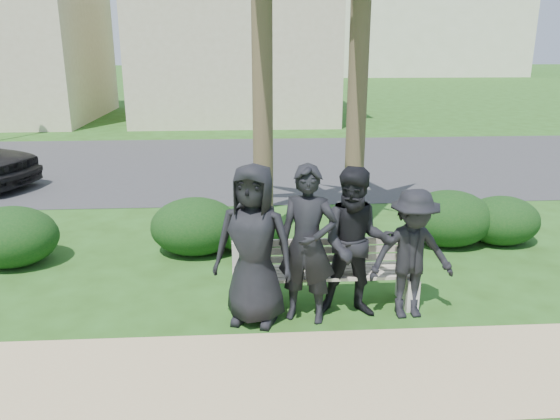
# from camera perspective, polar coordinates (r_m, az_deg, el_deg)

# --- Properties ---
(ground) EXTENTS (160.00, 160.00, 0.00)m
(ground) POSITION_cam_1_polar(r_m,az_deg,el_deg) (7.14, 2.03, -8.68)
(ground) COLOR #254714
(ground) RESTS_ON ground
(footpath) EXTENTS (30.00, 1.60, 0.01)m
(footpath) POSITION_cam_1_polar(r_m,az_deg,el_deg) (5.59, 3.93, -16.67)
(footpath) COLOR tan
(footpath) RESTS_ON ground
(asphalt_street) EXTENTS (160.00, 8.00, 0.01)m
(asphalt_street) POSITION_cam_1_polar(r_m,az_deg,el_deg) (14.75, -1.04, 4.87)
(asphalt_street) COLOR #2D2D30
(asphalt_street) RESTS_ON ground
(stucco_bldg_right) EXTENTS (8.40, 8.40, 7.30)m
(stucco_bldg_right) POSITION_cam_1_polar(r_m,az_deg,el_deg) (24.41, -4.73, 18.27)
(stucco_bldg_right) COLOR #C0B690
(stucco_bldg_right) RESTS_ON ground
(park_bench) EXTENTS (2.23, 0.53, 0.78)m
(park_bench) POSITION_cam_1_polar(r_m,az_deg,el_deg) (6.72, 4.61, -7.13)
(park_bench) COLOR #9F9786
(park_bench) RESTS_ON ground
(man_a) EXTENTS (1.04, 0.83, 1.86)m
(man_a) POSITION_cam_1_polar(r_m,az_deg,el_deg) (6.13, -2.76, -3.69)
(man_a) COLOR black
(man_a) RESTS_ON ground
(man_b) EXTENTS (0.78, 0.63, 1.84)m
(man_b) POSITION_cam_1_polar(r_m,az_deg,el_deg) (6.17, 2.88, -3.64)
(man_b) COLOR black
(man_b) RESTS_ON ground
(man_c) EXTENTS (0.95, 0.78, 1.79)m
(man_c) POSITION_cam_1_polar(r_m,az_deg,el_deg) (6.33, 7.97, -3.50)
(man_c) COLOR black
(man_c) RESTS_ON ground
(man_d) EXTENTS (1.04, 0.64, 1.55)m
(man_d) POSITION_cam_1_polar(r_m,az_deg,el_deg) (6.47, 13.63, -4.54)
(man_d) COLOR black
(man_d) RESTS_ON ground
(hedge_a) EXTENTS (1.36, 1.12, 0.89)m
(hedge_a) POSITION_cam_1_polar(r_m,az_deg,el_deg) (8.80, -26.36, -2.37)
(hedge_a) COLOR black
(hedge_a) RESTS_ON ground
(hedge_b) EXTENTS (1.36, 1.12, 0.89)m
(hedge_b) POSITION_cam_1_polar(r_m,az_deg,el_deg) (8.44, -8.87, -1.52)
(hedge_b) COLOR black
(hedge_b) RESTS_ON ground
(hedge_c) EXTENTS (1.12, 0.93, 0.73)m
(hedge_c) POSITION_cam_1_polar(r_m,az_deg,el_deg) (8.51, -3.41, -1.75)
(hedge_c) COLOR black
(hedge_c) RESTS_ON ground
(hedge_e) EXTENTS (1.38, 1.14, 0.90)m
(hedge_e) POSITION_cam_1_polar(r_m,az_deg,el_deg) (9.10, 17.22, -0.68)
(hedge_e) COLOR black
(hedge_e) RESTS_ON ground
(hedge_f) EXTENTS (1.21, 1.00, 0.79)m
(hedge_f) POSITION_cam_1_polar(r_m,az_deg,el_deg) (9.46, 22.16, -0.88)
(hedge_f) COLOR black
(hedge_f) RESTS_ON ground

